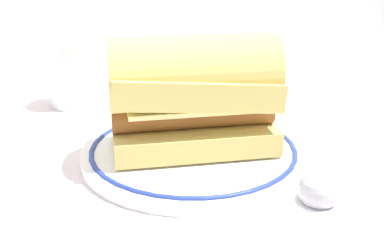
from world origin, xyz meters
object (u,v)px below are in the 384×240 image
at_px(sausage_sandwich, 192,91).
at_px(salt_shaker, 316,220).
at_px(plate, 192,150).
at_px(drinking_glass, 73,79).

height_order(sausage_sandwich, salt_shaker, sausage_sandwich).
distance_m(plate, drinking_glass, 0.26).
distance_m(sausage_sandwich, salt_shaker, 0.22).
height_order(sausage_sandwich, drinking_glass, sausage_sandwich).
xyz_separation_m(drinking_glass, salt_shaker, (0.06, -0.46, -0.00)).
relative_size(plate, salt_shaker, 3.18).
distance_m(sausage_sandwich, drinking_glass, 0.26).
xyz_separation_m(plate, salt_shaker, (-0.01, -0.21, 0.03)).
height_order(plate, drinking_glass, drinking_glass).
bearing_deg(drinking_glass, salt_shaker, -82.16).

